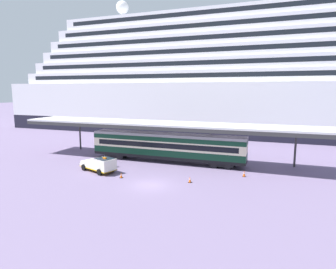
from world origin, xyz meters
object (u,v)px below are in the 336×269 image
at_px(train_carriage, 166,146).
at_px(quay_bollard, 114,163).
at_px(service_truck, 100,164).
at_px(traffic_cone_far, 190,180).
at_px(cruise_ship, 256,80).
at_px(traffic_cone_near, 121,175).
at_px(traffic_cone_mid, 244,174).

bearing_deg(train_carriage, quay_bollard, -137.55).
bearing_deg(service_truck, traffic_cone_far, -1.23).
bearing_deg(cruise_ship, service_truck, -110.73).
xyz_separation_m(cruise_ship, quay_bollard, (-15.57, -39.51, -12.06)).
distance_m(service_truck, quay_bollard, 2.75).
xyz_separation_m(traffic_cone_far, quay_bollard, (-11.40, 2.93, 0.19)).
relative_size(cruise_ship, traffic_cone_near, 208.67).
relative_size(traffic_cone_far, quay_bollard, 0.70).
bearing_deg(traffic_cone_far, cruise_ship, 84.39).
bearing_deg(service_truck, cruise_ship, 69.27).
relative_size(train_carriage, traffic_cone_far, 33.40).
bearing_deg(cruise_ship, traffic_cone_near, -105.74).
bearing_deg(train_carriage, traffic_cone_near, -104.24).
bearing_deg(quay_bollard, traffic_cone_far, -14.41).
relative_size(traffic_cone_mid, traffic_cone_far, 1.09).
bearing_deg(traffic_cone_mid, traffic_cone_far, -141.59).
bearing_deg(quay_bollard, traffic_cone_mid, 4.84).
distance_m(cruise_ship, train_carriage, 37.23).
relative_size(train_carriage, traffic_cone_mid, 30.66).
bearing_deg(traffic_cone_mid, service_truck, -166.64).
xyz_separation_m(service_truck, traffic_cone_near, (3.69, -1.33, -0.69)).
xyz_separation_m(traffic_cone_mid, traffic_cone_far, (-5.50, -4.36, -0.03)).
distance_m(cruise_ship, service_truck, 46.57).
bearing_deg(traffic_cone_near, cruise_ship, 74.26).
height_order(service_truck, quay_bollard, service_truck).
distance_m(cruise_ship, quay_bollard, 44.15).
bearing_deg(train_carriage, service_truck, -127.58).
relative_size(service_truck, traffic_cone_near, 9.28).
height_order(traffic_cone_mid, traffic_cone_far, traffic_cone_mid).
bearing_deg(train_carriage, cruise_ship, 73.86).
bearing_deg(service_truck, train_carriage, 52.42).
relative_size(traffic_cone_near, traffic_cone_far, 0.89).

